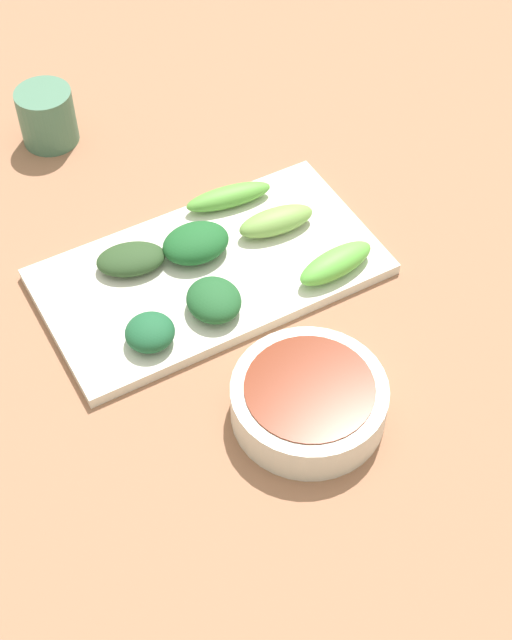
% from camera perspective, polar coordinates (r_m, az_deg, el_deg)
% --- Properties ---
extents(tabletop, '(2.10, 2.10, 0.02)m').
position_cam_1_polar(tabletop, '(0.88, -1.44, -0.65)').
color(tabletop, '#99674A').
rests_on(tabletop, ground).
extents(sauce_bowl, '(0.13, 0.13, 0.04)m').
position_cam_1_polar(sauce_bowl, '(0.79, 3.28, -4.94)').
color(sauce_bowl, silver).
rests_on(sauce_bowl, tabletop).
extents(serving_plate, '(0.18, 0.33, 0.01)m').
position_cam_1_polar(serving_plate, '(0.91, -2.86, 3.00)').
color(serving_plate, silver).
rests_on(serving_plate, tabletop).
extents(broccoli_leafy_0, '(0.06, 0.05, 0.03)m').
position_cam_1_polar(broccoli_leafy_0, '(0.86, -2.62, 1.24)').
color(broccoli_leafy_0, '#21562A').
rests_on(broccoli_leafy_0, serving_plate).
extents(broccoli_stalk_1, '(0.04, 0.09, 0.02)m').
position_cam_1_polar(broccoli_stalk_1, '(0.89, 5.00, 3.46)').
color(broccoli_stalk_1, '#5FBA42').
rests_on(broccoli_stalk_1, serving_plate).
extents(broccoli_leafy_2, '(0.06, 0.07, 0.03)m').
position_cam_1_polar(broccoli_leafy_2, '(0.91, -3.74, 4.76)').
color(broccoli_leafy_2, '#1D5928').
rests_on(broccoli_leafy_2, serving_plate).
extents(broccoli_leafy_3, '(0.06, 0.08, 0.02)m').
position_cam_1_polar(broccoli_leafy_3, '(0.90, -7.73, 3.74)').
color(broccoli_leafy_3, '#2B4624').
rests_on(broccoli_leafy_3, serving_plate).
extents(broccoli_stalk_4, '(0.04, 0.08, 0.02)m').
position_cam_1_polar(broccoli_stalk_4, '(0.93, 1.25, 6.13)').
color(broccoli_stalk_4, '#78A44C').
rests_on(broccoli_stalk_4, serving_plate).
extents(broccoli_leafy_5, '(0.05, 0.05, 0.03)m').
position_cam_1_polar(broccoli_leafy_5, '(0.84, -6.56, -0.76)').
color(broccoli_leafy_5, '#1E5833').
rests_on(broccoli_leafy_5, serving_plate).
extents(broccoli_stalk_6, '(0.04, 0.09, 0.02)m').
position_cam_1_polar(broccoli_stalk_6, '(0.96, -1.70, 7.62)').
color(broccoli_stalk_6, '#5CA23D').
rests_on(broccoli_stalk_6, serving_plate).
extents(tea_cup, '(0.06, 0.06, 0.06)m').
position_cam_1_polar(tea_cup, '(1.07, -12.77, 12.15)').
color(tea_cup, '#4A775C').
rests_on(tea_cup, tabletop).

